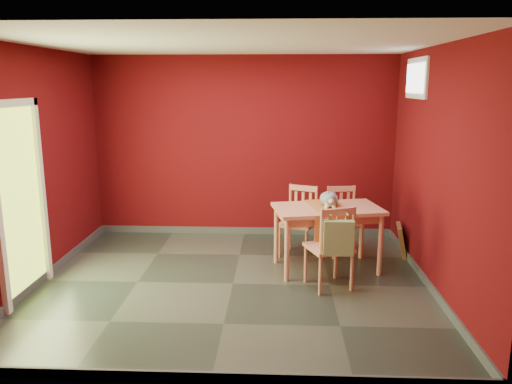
{
  "coord_description": "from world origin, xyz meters",
  "views": [
    {
      "loc": [
        0.51,
        -5.44,
        2.28
      ],
      "look_at": [
        0.25,
        0.45,
        1.0
      ],
      "focal_mm": 35.0,
      "sensor_mm": 36.0,
      "label": 1
    }
  ],
  "objects_px": {
    "chair_far_right": "(343,220)",
    "chair_near": "(331,246)",
    "tote_bag": "(338,238)",
    "cat": "(329,196)",
    "dining_table": "(327,215)",
    "chair_far_left": "(299,220)",
    "picture_frame": "(401,240)"
  },
  "relations": [
    {
      "from": "dining_table",
      "to": "tote_bag",
      "type": "height_order",
      "value": "tote_bag"
    },
    {
      "from": "chair_near",
      "to": "chair_far_left",
      "type": "bearing_deg",
      "value": 105.15
    },
    {
      "from": "picture_frame",
      "to": "dining_table",
      "type": "bearing_deg",
      "value": -152.66
    },
    {
      "from": "picture_frame",
      "to": "chair_far_right",
      "type": "bearing_deg",
      "value": 174.67
    },
    {
      "from": "tote_bag",
      "to": "chair_near",
      "type": "bearing_deg",
      "value": 103.82
    },
    {
      "from": "chair_far_right",
      "to": "chair_near",
      "type": "xyz_separation_m",
      "value": [
        -0.29,
        -1.22,
        0.03
      ]
    },
    {
      "from": "chair_near",
      "to": "picture_frame",
      "type": "distance_m",
      "value": 1.6
    },
    {
      "from": "tote_bag",
      "to": "chair_far_left",
      "type": "bearing_deg",
      "value": 104.94
    },
    {
      "from": "chair_far_left",
      "to": "picture_frame",
      "type": "relative_size",
      "value": 2.12
    },
    {
      "from": "tote_bag",
      "to": "cat",
      "type": "bearing_deg",
      "value": 91.25
    },
    {
      "from": "tote_bag",
      "to": "picture_frame",
      "type": "bearing_deg",
      "value": 53.3
    },
    {
      "from": "tote_bag",
      "to": "cat",
      "type": "xyz_separation_m",
      "value": [
        -0.02,
        0.91,
        0.25
      ]
    },
    {
      "from": "chair_far_left",
      "to": "picture_frame",
      "type": "xyz_separation_m",
      "value": [
        1.38,
        0.01,
        -0.27
      ]
    },
    {
      "from": "dining_table",
      "to": "chair_far_right",
      "type": "height_order",
      "value": "chair_far_right"
    },
    {
      "from": "chair_far_right",
      "to": "cat",
      "type": "relative_size",
      "value": 1.93
    },
    {
      "from": "chair_near",
      "to": "chair_far_right",
      "type": "bearing_deg",
      "value": 76.51
    },
    {
      "from": "chair_near",
      "to": "picture_frame",
      "type": "xyz_separation_m",
      "value": [
        1.07,
        1.15,
        -0.29
      ]
    },
    {
      "from": "dining_table",
      "to": "chair_far_right",
      "type": "relative_size",
      "value": 1.54
    },
    {
      "from": "tote_bag",
      "to": "cat",
      "type": "distance_m",
      "value": 0.94
    },
    {
      "from": "dining_table",
      "to": "chair_near",
      "type": "distance_m",
      "value": 0.63
    },
    {
      "from": "dining_table",
      "to": "tote_bag",
      "type": "bearing_deg",
      "value": -87.11
    },
    {
      "from": "chair_far_right",
      "to": "picture_frame",
      "type": "relative_size",
      "value": 2.07
    },
    {
      "from": "chair_far_right",
      "to": "tote_bag",
      "type": "xyz_separation_m",
      "value": [
        -0.24,
        -1.44,
        0.2
      ]
    },
    {
      "from": "chair_far_right",
      "to": "dining_table",
      "type": "bearing_deg",
      "value": -114.31
    },
    {
      "from": "picture_frame",
      "to": "chair_near",
      "type": "bearing_deg",
      "value": -133.05
    },
    {
      "from": "chair_far_left",
      "to": "chair_far_right",
      "type": "distance_m",
      "value": 0.61
    },
    {
      "from": "chair_near",
      "to": "tote_bag",
      "type": "bearing_deg",
      "value": -76.18
    },
    {
      "from": "chair_far_left",
      "to": "cat",
      "type": "distance_m",
      "value": 0.72
    },
    {
      "from": "picture_frame",
      "to": "cat",
      "type": "bearing_deg",
      "value": -156.03
    },
    {
      "from": "cat",
      "to": "tote_bag",
      "type": "bearing_deg",
      "value": -75.6
    },
    {
      "from": "chair_near",
      "to": "cat",
      "type": "xyz_separation_m",
      "value": [
        0.03,
        0.69,
        0.42
      ]
    },
    {
      "from": "dining_table",
      "to": "chair_far_left",
      "type": "bearing_deg",
      "value": 120.81
    }
  ]
}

